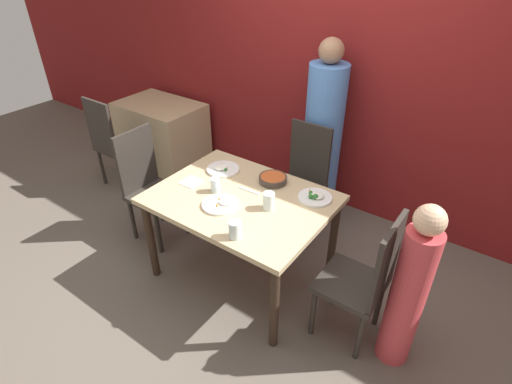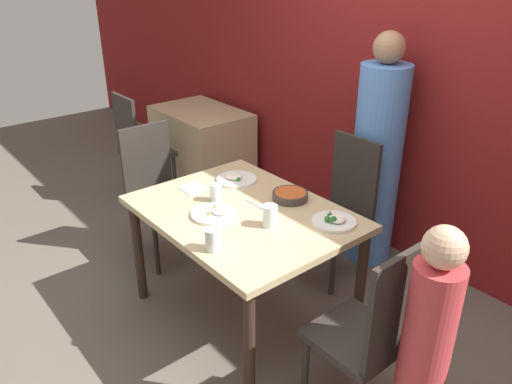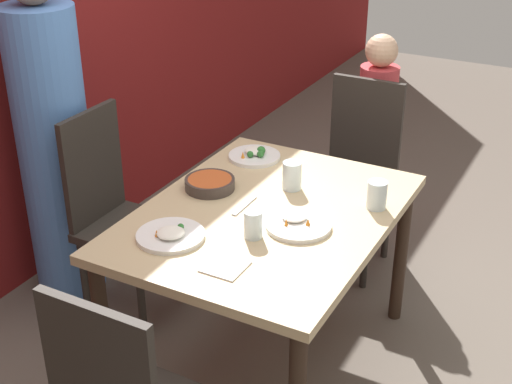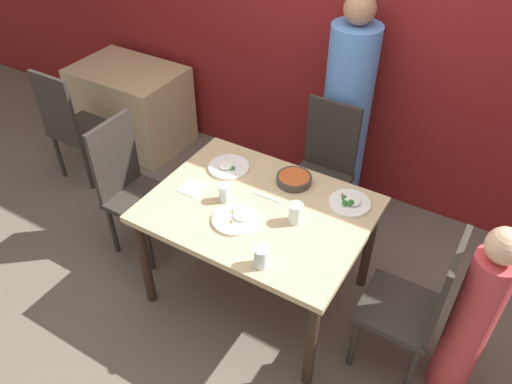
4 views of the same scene
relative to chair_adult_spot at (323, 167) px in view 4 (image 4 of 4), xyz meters
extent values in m
plane|color=#60564C|center=(-0.05, -0.82, -0.52)|extent=(10.00, 10.00, 0.00)
cube|color=maroon|center=(-0.05, 0.59, 0.83)|extent=(10.00, 0.06, 2.70)
cube|color=tan|center=(-0.05, -0.82, 0.20)|extent=(1.25, 0.94, 0.04)
cylinder|color=#332319|center=(-0.61, -1.23, -0.17)|extent=(0.06, 0.06, 0.70)
cylinder|color=#332319|center=(0.52, -1.23, -0.17)|extent=(0.06, 0.06, 0.70)
cylinder|color=#332319|center=(-0.61, -0.41, -0.17)|extent=(0.06, 0.06, 0.70)
cylinder|color=#332319|center=(0.52, -0.41, -0.17)|extent=(0.06, 0.06, 0.70)
cube|color=#2D2823|center=(0.00, -0.08, -0.09)|extent=(0.40, 0.40, 0.04)
cube|color=#2D2823|center=(0.00, 0.11, 0.20)|extent=(0.38, 0.03, 0.54)
cylinder|color=#2D2823|center=(-0.17, -0.24, -0.31)|extent=(0.04, 0.04, 0.41)
cylinder|color=#2D2823|center=(0.17, -0.24, -0.31)|extent=(0.04, 0.04, 0.41)
cylinder|color=#2D2823|center=(-0.17, 0.09, -0.31)|extent=(0.04, 0.04, 0.41)
cylinder|color=#2D2823|center=(0.17, 0.09, -0.31)|extent=(0.04, 0.04, 0.41)
cube|color=#2D2823|center=(0.85, -0.84, -0.09)|extent=(0.40, 0.40, 0.04)
cube|color=#2D2823|center=(1.03, -0.84, 0.20)|extent=(0.03, 0.38, 0.54)
cylinder|color=#2D2823|center=(0.68, -0.68, -0.31)|extent=(0.04, 0.04, 0.41)
cylinder|color=#2D2823|center=(0.68, -1.01, -0.31)|extent=(0.04, 0.04, 0.41)
cylinder|color=#2D2823|center=(1.01, -0.68, -0.31)|extent=(0.04, 0.04, 0.41)
cylinder|color=#2D2823|center=(1.01, -1.01, -0.31)|extent=(0.04, 0.04, 0.41)
cube|color=#2D2823|center=(-0.94, -0.86, -0.09)|extent=(0.40, 0.40, 0.04)
cube|color=#2D2823|center=(-1.13, -0.86, 0.20)|extent=(0.03, 0.38, 0.54)
cylinder|color=#2D2823|center=(-0.78, -1.02, -0.31)|extent=(0.04, 0.04, 0.41)
cylinder|color=#2D2823|center=(-0.78, -0.69, -0.31)|extent=(0.04, 0.04, 0.41)
cylinder|color=#2D2823|center=(-1.11, -1.02, -0.31)|extent=(0.04, 0.04, 0.41)
cylinder|color=#2D2823|center=(-1.11, -0.69, -0.31)|extent=(0.04, 0.04, 0.41)
cylinder|color=#5184D1|center=(0.00, 0.33, 0.20)|extent=(0.34, 0.34, 1.43)
sphere|color=#9E7051|center=(0.00, 0.33, 1.02)|extent=(0.21, 0.21, 0.21)
cylinder|color=#C63D42|center=(1.19, -0.84, -0.01)|extent=(0.21, 0.21, 1.01)
sphere|color=#DBAD89|center=(1.19, -0.84, 0.58)|extent=(0.17, 0.17, 0.17)
cylinder|color=#3D332D|center=(0.02, -0.51, 0.25)|extent=(0.21, 0.21, 0.05)
cylinder|color=#BC5123|center=(0.02, -0.51, 0.27)|extent=(0.19, 0.19, 0.01)
cylinder|color=white|center=(0.39, -0.53, 0.23)|extent=(0.24, 0.24, 0.02)
ellipsoid|color=white|center=(0.41, -0.53, 0.25)|extent=(0.10, 0.10, 0.03)
sphere|color=#2D702D|center=(0.38, -0.57, 0.26)|extent=(0.03, 0.03, 0.03)
sphere|color=#2D702D|center=(0.41, -0.56, 0.26)|extent=(0.04, 0.04, 0.04)
sphere|color=#2D702D|center=(0.35, -0.53, 0.26)|extent=(0.03, 0.03, 0.03)
cone|color=orange|center=(0.33, -0.50, 0.26)|extent=(0.02, 0.02, 0.03)
cylinder|color=white|center=(-0.10, -0.99, 0.23)|extent=(0.25, 0.25, 0.02)
ellipsoid|color=white|center=(-0.07, -0.96, 0.25)|extent=(0.10, 0.10, 0.02)
cone|color=orange|center=(-0.14, -0.95, 0.26)|extent=(0.01, 0.01, 0.03)
cone|color=orange|center=(-0.10, -1.02, 0.25)|extent=(0.02, 0.02, 0.03)
cylinder|color=white|center=(-0.40, -0.60, 0.23)|extent=(0.26, 0.26, 0.02)
ellipsoid|color=white|center=(-0.41, -0.61, 0.25)|extent=(0.11, 0.11, 0.02)
cone|color=orange|center=(-0.44, -0.56, 0.25)|extent=(0.02, 0.02, 0.03)
sphere|color=#2D702D|center=(-0.35, -0.61, 0.25)|extent=(0.02, 0.02, 0.02)
cylinder|color=silver|center=(-0.25, -0.87, 0.28)|extent=(0.07, 0.07, 0.11)
cylinder|color=silver|center=(0.19, -0.82, 0.28)|extent=(0.08, 0.08, 0.12)
cylinder|color=silver|center=(0.19, -1.19, 0.28)|extent=(0.08, 0.08, 0.12)
cube|color=white|center=(-0.47, -0.88, 0.23)|extent=(0.14, 0.14, 0.01)
cube|color=silver|center=(-0.04, -0.72, 0.23)|extent=(0.18, 0.02, 0.01)
cube|color=tan|center=(-1.95, 0.16, -0.16)|extent=(0.94, 0.64, 0.72)
cube|color=#2D2823|center=(-1.95, -0.43, -0.09)|extent=(0.40, 0.40, 0.04)
cube|color=#2D2823|center=(-1.95, -0.61, 0.20)|extent=(0.38, 0.03, 0.54)
cylinder|color=#2D2823|center=(-1.79, -0.26, -0.31)|extent=(0.04, 0.04, 0.41)
cylinder|color=#2D2823|center=(-2.12, -0.26, -0.31)|extent=(0.04, 0.04, 0.41)
cylinder|color=#2D2823|center=(-1.79, -0.59, -0.31)|extent=(0.04, 0.04, 0.41)
cylinder|color=#2D2823|center=(-2.12, -0.59, -0.31)|extent=(0.04, 0.04, 0.41)
camera|label=1|loc=(1.41, -2.68, 1.80)|focal=28.00mm
camera|label=2|loc=(1.96, -2.37, 1.55)|focal=35.00mm
camera|label=3|loc=(-2.27, -1.96, 1.58)|focal=50.00mm
camera|label=4|loc=(1.04, -2.67, 2.10)|focal=35.00mm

